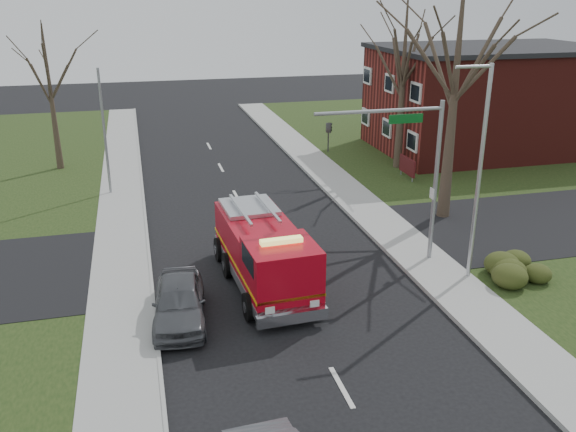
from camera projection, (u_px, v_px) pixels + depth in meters
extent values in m
plane|color=black|center=(290.00, 294.00, 23.09)|extent=(120.00, 120.00, 0.00)
cube|color=#A0A09B|center=(439.00, 274.00, 24.50)|extent=(2.40, 80.00, 0.15)
cube|color=#A0A09B|center=(121.00, 312.00, 21.64)|extent=(2.40, 80.00, 0.15)
cube|color=maroon|center=(489.00, 101.00, 42.61)|extent=(15.00, 10.00, 7.00)
cube|color=black|center=(495.00, 48.00, 41.36)|extent=(15.40, 10.40, 0.30)
cube|color=silver|center=(387.00, 128.00, 41.39)|extent=(0.12, 1.40, 1.20)
cube|color=#4A1115|center=(407.00, 166.00, 36.56)|extent=(0.12, 2.00, 1.00)
cylinder|color=gray|center=(413.00, 177.00, 35.99)|extent=(0.08, 0.08, 0.90)
cylinder|color=gray|center=(401.00, 169.00, 37.44)|extent=(0.08, 0.08, 0.90)
ellipsoid|color=#2A3613|center=(517.00, 266.00, 24.06)|extent=(2.80, 2.00, 0.90)
cone|color=#362B20|center=(454.00, 99.00, 28.65)|extent=(0.64, 0.64, 12.00)
cone|color=#362B20|center=(402.00, 86.00, 37.43)|extent=(0.56, 0.56, 10.50)
cone|color=#362B20|center=(52.00, 99.00, 37.39)|extent=(0.44, 0.44, 9.00)
cylinder|color=gray|center=(435.00, 184.00, 24.77)|extent=(0.18, 0.18, 6.80)
cylinder|color=gray|center=(380.00, 111.00, 23.09)|extent=(5.20, 0.14, 0.14)
cube|color=#0C591E|center=(406.00, 119.00, 23.47)|extent=(1.40, 0.06, 0.35)
imported|color=black|center=(329.00, 123.00, 22.75)|extent=(0.22, 0.18, 1.10)
cylinder|color=#B7BABF|center=(479.00, 178.00, 22.84)|extent=(0.16, 0.16, 8.40)
cylinder|color=#B7BABF|center=(474.00, 67.00, 21.25)|extent=(1.40, 0.12, 0.12)
cylinder|color=gray|center=(105.00, 134.00, 33.02)|extent=(0.14, 0.14, 7.00)
cube|color=#B10817|center=(256.00, 240.00, 24.31)|extent=(2.64, 4.90, 1.93)
cube|color=#B10817|center=(281.00, 274.00, 21.15)|extent=(2.51, 2.51, 2.20)
cube|color=#B7BABF|center=(264.00, 269.00, 23.60)|extent=(2.79, 7.28, 0.41)
cube|color=#E5B20C|center=(264.00, 258.00, 23.43)|extent=(2.80, 7.28, 0.11)
cube|color=black|center=(290.00, 268.00, 20.00)|extent=(2.09, 0.21, 0.78)
cube|color=#E5D866|center=(281.00, 241.00, 20.71)|extent=(1.48, 0.40, 0.17)
cylinder|color=black|center=(249.00, 307.00, 21.10)|extent=(0.38, 1.03, 1.01)
cylinder|color=black|center=(314.00, 297.00, 21.77)|extent=(0.38, 1.03, 1.01)
cylinder|color=black|center=(220.00, 249.00, 25.78)|extent=(0.38, 1.03, 1.01)
cylinder|color=black|center=(274.00, 243.00, 26.45)|extent=(0.38, 1.03, 1.01)
imported|color=#4C4E53|center=(179.00, 301.00, 20.96)|extent=(2.18, 4.55, 1.50)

